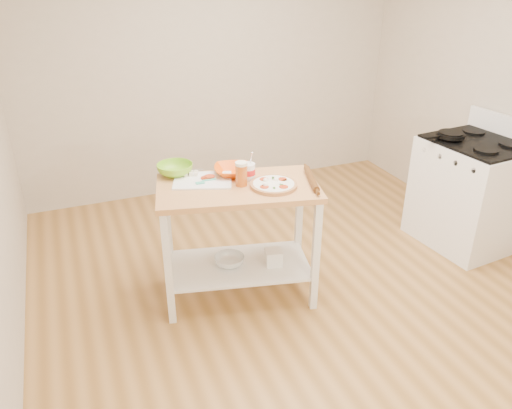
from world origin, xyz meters
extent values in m
cube|color=#AC7B3F|center=(0.00, 0.00, -0.01)|extent=(4.00, 4.50, 0.02)
cube|color=beige|center=(0.00, 2.26, 1.35)|extent=(4.00, 0.02, 2.70)
cube|color=tan|center=(-0.48, 0.23, 0.88)|extent=(1.21, 0.83, 0.04)
cube|color=white|center=(-0.48, 0.23, 0.25)|extent=(1.12, 0.76, 0.02)
cube|color=white|center=(-1.03, 0.09, 0.43)|extent=(0.06, 0.06, 0.86)
cube|color=white|center=(-0.91, 0.59, 0.43)|extent=(0.06, 0.06, 0.86)
cube|color=white|center=(-0.04, -0.14, 0.43)|extent=(0.06, 0.06, 0.86)
cube|color=white|center=(0.07, 0.36, 0.43)|extent=(0.06, 0.06, 0.86)
cube|color=white|center=(1.65, 0.23, 0.46)|extent=(0.75, 0.85, 0.92)
cube|color=black|center=(1.65, 0.23, 0.93)|extent=(0.71, 0.81, 0.02)
cube|color=white|center=(1.97, 0.26, 1.02)|extent=(0.10, 0.79, 0.18)
cylinder|color=black|center=(1.47, 0.38, 0.98)|extent=(0.23, 0.23, 0.03)
cube|color=black|center=(1.29, 0.38, 0.98)|extent=(0.14, 0.03, 0.02)
cylinder|color=tan|center=(-0.26, 0.12, 0.91)|extent=(0.32, 0.32, 0.02)
cylinder|color=tan|center=(-0.26, 0.12, 0.92)|extent=(0.32, 0.32, 0.01)
cylinder|color=white|center=(-0.26, 0.12, 0.92)|extent=(0.28, 0.28, 0.01)
cylinder|color=#B33313|center=(-0.17, 0.15, 0.93)|extent=(0.06, 0.06, 0.01)
cylinder|color=#B33313|center=(-0.29, 0.20, 0.93)|extent=(0.06, 0.06, 0.01)
cylinder|color=#B33313|center=(-0.34, 0.08, 0.93)|extent=(0.06, 0.06, 0.01)
cylinder|color=#B33313|center=(-0.22, 0.03, 0.93)|extent=(0.06, 0.06, 0.01)
sphere|color=white|center=(-0.22, 0.16, 0.93)|extent=(0.04, 0.04, 0.04)
sphere|color=white|center=(-0.29, 0.17, 0.93)|extent=(0.04, 0.04, 0.04)
sphere|color=white|center=(-0.32, 0.10, 0.93)|extent=(0.04, 0.04, 0.04)
plane|color=#285818|center=(-0.17, 0.13, 0.93)|extent=(0.03, 0.03, 0.00)
plane|color=#285818|center=(-0.23, 0.19, 0.93)|extent=(0.04, 0.04, 0.00)
plane|color=#285818|center=(-0.30, 0.17, 0.93)|extent=(0.04, 0.04, 0.00)
plane|color=#285818|center=(-0.33, 0.10, 0.93)|extent=(0.03, 0.03, 0.00)
plane|color=#285818|center=(-0.29, 0.04, 0.93)|extent=(0.04, 0.04, 0.00)
plane|color=#285818|center=(-0.22, 0.07, 0.93)|extent=(0.04, 0.04, 0.00)
plane|color=#285818|center=(-0.17, 0.13, 0.93)|extent=(0.03, 0.03, 0.00)
plane|color=#285818|center=(-0.22, 0.20, 0.93)|extent=(0.04, 0.04, 0.00)
cube|color=white|center=(-0.68, 0.39, 0.91)|extent=(0.48, 0.41, 0.01)
cube|color=#F4EACC|center=(-0.77, 0.49, 0.92)|extent=(0.03, 0.03, 0.02)
cube|color=#F4EACC|center=(-0.74, 0.48, 0.92)|extent=(0.03, 0.03, 0.02)
cube|color=#F4EACC|center=(-0.70, 0.47, 0.92)|extent=(0.03, 0.03, 0.02)
cube|color=#F4EACC|center=(-0.76, 0.53, 0.92)|extent=(0.03, 0.03, 0.02)
cube|color=#F4EACC|center=(-0.73, 0.52, 0.92)|extent=(0.03, 0.03, 0.02)
cube|color=#F4EACC|center=(-0.69, 0.50, 0.92)|extent=(0.03, 0.03, 0.02)
cylinder|color=#B33313|center=(-0.65, 0.40, 0.92)|extent=(0.07, 0.07, 0.01)
cylinder|color=#B33313|center=(-0.64, 0.40, 0.92)|extent=(0.07, 0.07, 0.01)
cylinder|color=#B33313|center=(-0.63, 0.39, 0.93)|extent=(0.07, 0.07, 0.01)
cube|color=#3EB999|center=(-0.71, 0.33, 0.92)|extent=(0.06, 0.04, 0.01)
cylinder|color=#3EB999|center=(-0.64, 0.36, 0.92)|extent=(0.10, 0.01, 0.01)
cube|color=silver|center=(-0.71, 0.57, 0.91)|extent=(0.18, 0.05, 0.00)
cube|color=black|center=(-0.84, 0.58, 0.92)|extent=(0.10, 0.03, 0.01)
imported|color=#F55709|center=(-0.44, 0.42, 0.93)|extent=(0.33, 0.33, 0.07)
imported|color=#7BC024|center=(-0.83, 0.58, 0.94)|extent=(0.30, 0.30, 0.08)
cylinder|color=#C35A19|center=(-0.45, 0.22, 0.97)|extent=(0.08, 0.08, 0.15)
cylinder|color=white|center=(-0.45, 0.22, 1.06)|extent=(0.08, 0.08, 0.02)
cylinder|color=white|center=(-0.37, 0.30, 0.96)|extent=(0.10, 0.10, 0.12)
cylinder|color=red|center=(-0.37, 0.30, 0.96)|extent=(0.10, 0.10, 0.04)
cylinder|color=silver|center=(-0.35, 0.30, 1.05)|extent=(0.01, 0.06, 0.12)
cylinder|color=#5B3414|center=(0.02, 0.10, 0.92)|extent=(0.15, 0.38, 0.04)
imported|color=silver|center=(-0.55, 0.25, 0.30)|extent=(0.31, 0.31, 0.07)
cube|color=white|center=(-0.24, 0.13, 0.32)|extent=(0.14, 0.14, 0.12)
camera|label=1|loc=(-1.52, -2.72, 2.30)|focal=35.00mm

